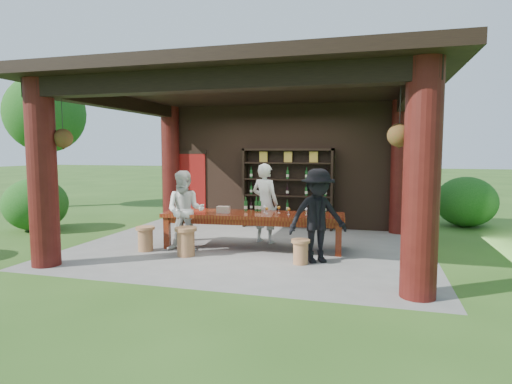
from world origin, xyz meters
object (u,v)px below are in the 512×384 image
(stool_far_left, at_px, (145,238))
(napkin_basket, at_px, (223,210))
(guest_woman, at_px, (185,211))
(stool_near_left, at_px, (186,241))
(stool_near_right, at_px, (301,251))
(host, at_px, (265,203))
(tasting_table, at_px, (253,218))
(guest_man, at_px, (318,216))
(wine_shelf, at_px, (288,188))

(stool_far_left, distance_m, napkin_basket, 1.70)
(guest_woman, bearing_deg, stool_near_left, -78.52)
(stool_near_right, height_order, stool_far_left, stool_far_left)
(stool_near_left, height_order, host, host)
(tasting_table, xyz_separation_m, host, (0.10, 0.63, 0.25))
(stool_near_right, height_order, guest_man, guest_man)
(wine_shelf, xyz_separation_m, guest_woman, (-1.50, -3.13, -0.24))
(tasting_table, relative_size, stool_near_left, 6.80)
(host, height_order, guest_man, host)
(wine_shelf, xyz_separation_m, guest_man, (1.23, -3.32, -0.20))
(guest_man, bearing_deg, guest_woman, 146.23)
(stool_far_left, bearing_deg, wine_shelf, 55.80)
(host, bearing_deg, stool_near_left, 72.89)
(stool_far_left, relative_size, host, 0.28)
(stool_near_left, relative_size, stool_far_left, 1.12)
(tasting_table, xyz_separation_m, stool_far_left, (-2.07, -0.85, -0.37))
(stool_near_right, xyz_separation_m, guest_man, (0.27, 0.22, 0.63))
(wine_shelf, relative_size, tasting_table, 0.63)
(stool_far_left, height_order, guest_man, guest_man)
(wine_shelf, height_order, napkin_basket, wine_shelf)
(tasting_table, relative_size, host, 2.17)
(host, bearing_deg, guest_man, 152.52)
(stool_near_left, relative_size, napkin_basket, 2.18)
(guest_woman, bearing_deg, stool_near_right, -23.16)
(stool_far_left, height_order, napkin_basket, napkin_basket)
(stool_near_right, relative_size, stool_far_left, 0.90)
(wine_shelf, height_order, stool_far_left, wine_shelf)
(stool_near_left, xyz_separation_m, host, (1.18, 1.64, 0.59))
(napkin_basket, bearing_deg, guest_woman, -146.29)
(stool_far_left, height_order, guest_woman, guest_woman)
(host, relative_size, guest_woman, 1.07)
(stool_far_left, bearing_deg, stool_near_left, -9.59)
(stool_far_left, relative_size, napkin_basket, 1.94)
(host, bearing_deg, tasting_table, 99.83)
(wine_shelf, height_order, tasting_table, wine_shelf)
(wine_shelf, height_order, guest_woman, wine_shelf)
(stool_near_left, xyz_separation_m, stool_far_left, (-0.99, 0.17, -0.03))
(stool_near_left, xyz_separation_m, guest_man, (2.54, 0.23, 0.57))
(guest_woman, distance_m, napkin_basket, 0.80)
(wine_shelf, height_order, guest_man, wine_shelf)
(wine_shelf, relative_size, stool_near_right, 5.33)
(guest_woman, bearing_deg, wine_shelf, 50.57)
(stool_near_left, bearing_deg, napkin_basket, 61.30)
(stool_near_left, xyz_separation_m, stool_near_right, (2.27, 0.01, -0.06))
(wine_shelf, bearing_deg, napkin_basket, -107.35)
(wine_shelf, relative_size, guest_man, 1.39)
(stool_far_left, distance_m, guest_man, 3.58)
(stool_near_left, distance_m, stool_far_left, 1.00)
(stool_near_left, height_order, stool_far_left, stool_near_left)
(tasting_table, relative_size, stool_far_left, 7.64)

